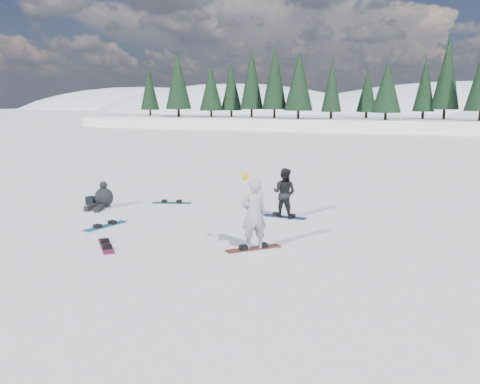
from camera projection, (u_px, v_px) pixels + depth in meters
name	position (u px, v px, depth m)	size (l,w,h in m)	color
ground	(236.00, 238.00, 13.21)	(420.00, 420.00, 0.00)	white
alpine_backdrop	(380.00, 146.00, 193.03)	(412.50, 227.00, 53.20)	white
snowboarder_woman	(254.00, 214.00, 12.02)	(0.81, 0.77, 2.02)	#9D9EA2
snowboarder_man	(284.00, 193.00, 15.42)	(0.80, 0.63, 1.66)	black
seated_rider	(103.00, 198.00, 16.92)	(0.77, 1.18, 0.96)	black
gear_bag	(92.00, 201.00, 17.45)	(0.45, 0.30, 0.30)	black
snowboard_woman	(253.00, 249.00, 12.20)	(1.50, 0.28, 0.03)	maroon
snowboard_man	(284.00, 217.00, 15.57)	(1.50, 0.28, 0.03)	navy
snowboard_loose_b	(106.00, 246.00, 12.42)	(1.50, 0.28, 0.03)	#9D2255
snowboard_loose_c	(172.00, 203.00, 17.72)	(1.50, 0.28, 0.03)	#186586
snowboard_loose_a	(105.00, 226.00, 14.41)	(1.50, 0.28, 0.03)	teal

